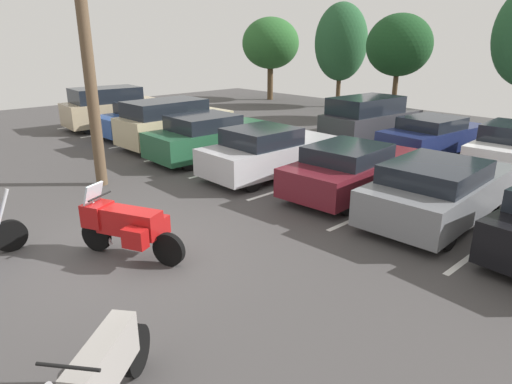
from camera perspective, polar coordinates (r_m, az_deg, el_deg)
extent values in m
cube|color=#423F3F|center=(9.40, -16.94, -7.67)|extent=(44.00, 44.00, 0.10)
cylinder|color=black|center=(9.50, -19.59, -5.22)|extent=(0.63, 0.38, 0.64)
cylinder|color=black|center=(8.54, -11.01, -7.18)|extent=(0.63, 0.38, 0.64)
cube|color=#A51414|center=(8.83, -15.78, -3.65)|extent=(1.32, 0.92, 0.49)
cylinder|color=#B2B2B7|center=(9.27, -19.31, -3.03)|extent=(0.49, 0.28, 1.11)
cylinder|color=black|center=(9.07, -19.22, -0.51)|extent=(0.30, 0.58, 0.04)
cube|color=#A51414|center=(9.26, -19.44, -2.63)|extent=(0.62, 0.65, 0.44)
cube|color=#B2C1CC|center=(9.15, -19.96, -0.15)|extent=(0.33, 0.47, 0.39)
cube|color=#A51414|center=(8.40, -15.10, -5.70)|extent=(0.50, 0.40, 0.36)
cube|color=#A51414|center=(8.93, -12.40, -3.99)|extent=(0.50, 0.40, 0.36)
cylinder|color=black|center=(10.19, -28.75, -4.88)|extent=(0.13, 0.64, 0.64)
cylinder|color=#B2B2B7|center=(10.02, -29.77, -2.89)|extent=(0.08, 0.51, 1.11)
cylinder|color=black|center=(6.16, -14.99, -18.82)|extent=(0.50, 0.58, 0.64)
cube|color=gray|center=(5.34, -18.83, -19.91)|extent=(0.97, 1.10, 0.53)
cylinder|color=black|center=(4.68, -22.76, -19.80)|extent=(0.51, 0.42, 0.04)
cube|color=silver|center=(24.11, -18.35, 8.37)|extent=(0.12, 4.99, 0.01)
cube|color=silver|center=(21.74, -15.30, 7.60)|extent=(0.12, 4.99, 0.01)
cube|color=silver|center=(19.45, -11.54, 6.61)|extent=(0.12, 4.99, 0.01)
cube|color=silver|center=(17.27, -6.83, 5.33)|extent=(0.12, 4.99, 0.01)
cube|color=silver|center=(15.26, -0.85, 3.64)|extent=(0.12, 4.99, 0.01)
cube|color=silver|center=(13.47, 6.80, 1.41)|extent=(0.12, 4.99, 0.01)
cube|color=silver|center=(12.02, 16.51, -1.45)|extent=(0.12, 4.99, 0.01)
cube|color=silver|center=(11.03, 28.44, -4.89)|extent=(0.12, 4.99, 0.01)
cube|color=tan|center=(22.48, -17.63, 9.64)|extent=(2.24, 4.52, 1.01)
cube|color=black|center=(22.27, -18.55, 11.64)|extent=(1.98, 3.06, 0.65)
cylinder|color=black|center=(23.85, -14.92, 9.44)|extent=(0.27, 0.71, 0.70)
cylinder|color=black|center=(22.37, -13.17, 8.98)|extent=(0.27, 0.71, 0.70)
cylinder|color=black|center=(22.83, -21.80, 8.33)|extent=(0.27, 0.71, 0.70)
cylinder|color=black|center=(21.28, -20.45, 7.80)|extent=(0.27, 0.71, 0.70)
cube|color=#2D519E|center=(20.42, -13.17, 8.81)|extent=(1.93, 4.74, 0.76)
cube|color=black|center=(20.21, -13.88, 10.41)|extent=(1.73, 2.20, 0.46)
cylinder|color=black|center=(21.96, -10.62, 8.99)|extent=(0.24, 0.71, 0.71)
cylinder|color=black|center=(20.69, -8.16, 8.52)|extent=(0.24, 0.71, 0.71)
cylinder|color=black|center=(20.39, -18.13, 7.63)|extent=(0.24, 0.71, 0.71)
cylinder|color=black|center=(19.02, -15.98, 7.07)|extent=(0.24, 0.71, 0.71)
cube|color=#C1B289|center=(18.05, -10.15, 8.12)|extent=(2.00, 4.46, 1.01)
cube|color=black|center=(17.69, -11.49, 10.43)|extent=(1.81, 2.96, 0.57)
cylinder|color=black|center=(19.63, -7.81, 7.96)|extent=(0.24, 0.70, 0.70)
cylinder|color=black|center=(18.37, -4.74, 7.31)|extent=(0.24, 0.70, 0.70)
cylinder|color=black|center=(18.04, -15.50, 6.48)|extent=(0.24, 0.70, 0.70)
cylinder|color=black|center=(16.67, -12.74, 5.71)|extent=(0.24, 0.70, 0.70)
cube|color=#235638|center=(16.02, -5.38, 6.63)|extent=(2.04, 4.75, 0.84)
cube|color=black|center=(15.65, -6.73, 8.79)|extent=(1.83, 2.17, 0.49)
cylinder|color=black|center=(17.69, -2.77, 6.84)|extent=(0.24, 0.67, 0.66)
cylinder|color=black|center=(16.45, 0.91, 5.94)|extent=(0.24, 0.67, 0.66)
cylinder|color=black|center=(15.93, -11.79, 5.11)|extent=(0.24, 0.67, 0.66)
cylinder|color=black|center=(14.54, -8.46, 3.99)|extent=(0.24, 0.67, 0.66)
cube|color=#B7B7BC|center=(13.90, 2.00, 4.72)|extent=(1.93, 4.58, 0.79)
cube|color=black|center=(13.47, 0.71, 7.08)|extent=(1.75, 1.97, 0.50)
cylinder|color=black|center=(15.59, 4.02, 5.22)|extent=(0.23, 0.69, 0.69)
cylinder|color=black|center=(14.56, 8.60, 4.06)|extent=(0.23, 0.69, 0.69)
cylinder|color=black|center=(13.59, -5.10, 3.13)|extent=(0.23, 0.69, 0.69)
cylinder|color=black|center=(12.39, -0.57, 1.64)|extent=(0.23, 0.69, 0.69)
cube|color=maroon|center=(12.51, 12.21, 2.58)|extent=(2.18, 4.62, 0.74)
cube|color=black|center=(12.08, 11.58, 4.88)|extent=(1.84, 2.14, 0.41)
cylinder|color=black|center=(14.23, 12.60, 3.50)|extent=(0.27, 0.72, 0.70)
cylinder|color=black|center=(13.54, 18.35, 2.20)|extent=(0.27, 0.72, 0.70)
cylinder|color=black|center=(11.79, 4.99, 0.68)|extent=(0.27, 0.72, 0.70)
cylinder|color=black|center=(10.95, 11.53, -1.09)|extent=(0.27, 0.72, 0.70)
cube|color=slate|center=(11.37, 22.40, -0.07)|extent=(2.18, 4.78, 0.79)
cube|color=black|center=(10.80, 21.87, 2.41)|extent=(1.90, 2.35, 0.42)
cylinder|color=black|center=(13.17, 21.57, 1.21)|extent=(0.25, 0.65, 0.64)
cylinder|color=black|center=(12.67, 28.53, -0.47)|extent=(0.25, 0.65, 0.64)
cylinder|color=black|center=(10.43, 14.54, -2.55)|extent=(0.25, 0.65, 0.64)
cylinder|color=black|center=(9.79, 23.10, -4.96)|extent=(0.25, 0.65, 0.64)
cylinder|color=black|center=(9.57, 28.01, -6.25)|extent=(0.26, 0.65, 0.63)
cube|color=#38383D|center=(18.88, 14.42, 8.22)|extent=(2.14, 4.48, 1.02)
cube|color=black|center=(18.41, 13.80, 10.64)|extent=(1.89, 3.03, 0.64)
cylinder|color=black|center=(20.59, 15.11, 7.87)|extent=(0.26, 0.63, 0.61)
cylinder|color=black|center=(19.72, 18.78, 7.05)|extent=(0.26, 0.63, 0.61)
cylinder|color=black|center=(18.31, 9.51, 6.95)|extent=(0.26, 0.63, 0.61)
cylinder|color=black|center=(17.33, 13.38, 6.02)|extent=(0.26, 0.63, 0.61)
cube|color=navy|center=(17.58, 21.61, 6.38)|extent=(2.23, 4.58, 0.75)
cube|color=black|center=(17.29, 21.45, 8.18)|extent=(1.86, 2.11, 0.41)
cylinder|color=black|center=(19.30, 21.89, 6.59)|extent=(0.28, 0.72, 0.70)
cylinder|color=black|center=(18.58, 26.02, 5.60)|extent=(0.28, 0.72, 0.70)
cylinder|color=black|center=(16.81, 16.53, 5.52)|extent=(0.28, 0.72, 0.70)
cylinder|color=black|center=(15.98, 21.07, 4.35)|extent=(0.28, 0.72, 0.70)
cylinder|color=black|center=(18.34, 28.51, 5.06)|extent=(0.26, 0.71, 0.70)
cylinder|color=black|center=(15.64, 25.60, 3.45)|extent=(0.26, 0.71, 0.70)
cylinder|color=brown|center=(13.22, -20.81, 17.42)|extent=(0.32, 0.32, 7.89)
cylinder|color=#4C3823|center=(31.73, 1.81, 13.50)|extent=(0.38, 0.38, 2.06)
ellipsoid|color=#285B28|center=(31.59, 1.86, 18.37)|extent=(3.79, 3.79, 3.32)
cylinder|color=#4C3823|center=(24.47, 17.11, 11.27)|extent=(0.25, 0.25, 2.22)
ellipsoid|color=#19421E|center=(24.29, 17.72, 17.34)|extent=(3.20, 3.20, 2.99)
cylinder|color=#4C3823|center=(28.79, 10.37, 12.17)|extent=(0.26, 0.26, 1.57)
ellipsoid|color=#23512D|center=(28.60, 10.74, 18.20)|extent=(3.11, 3.11, 4.48)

